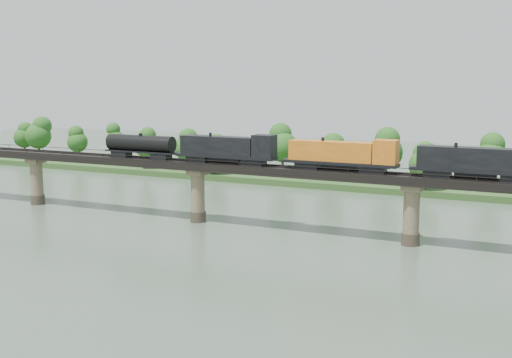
% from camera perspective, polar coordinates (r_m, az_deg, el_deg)
% --- Properties ---
extents(ground, '(400.00, 400.00, 0.00)m').
position_cam_1_polar(ground, '(98.38, -14.14, -7.18)').
color(ground, '#3B4C3D').
rests_on(ground, ground).
extents(far_bank, '(300.00, 24.00, 1.60)m').
position_cam_1_polar(far_bank, '(170.85, 4.23, 0.15)').
color(far_bank, '#28481D').
rests_on(far_bank, ground).
extents(bridge, '(236.00, 30.00, 11.50)m').
position_cam_1_polar(bridge, '(121.10, -5.20, -1.27)').
color(bridge, '#473A2D').
rests_on(bridge, ground).
extents(bridge_superstructure, '(220.00, 4.90, 0.75)m').
position_cam_1_polar(bridge_superstructure, '(120.14, -5.25, 1.70)').
color(bridge_superstructure, black).
rests_on(bridge_superstructure, bridge).
extents(far_treeline, '(289.06, 17.54, 13.60)m').
position_cam_1_polar(far_treeline, '(168.85, 1.11, 2.82)').
color(far_treeline, '#382619').
rests_on(far_treeline, far_bank).
extents(freight_train, '(79.88, 3.11, 5.50)m').
position_cam_1_polar(freight_train, '(110.82, 3.99, 2.32)').
color(freight_train, black).
rests_on(freight_train, bridge).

